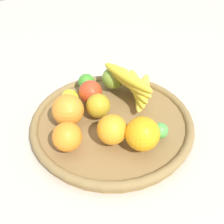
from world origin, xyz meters
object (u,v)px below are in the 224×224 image
(orange_2, at_px, (112,130))
(apple_2, at_px, (113,78))
(banana_bunch, at_px, (134,84))
(orange_1, at_px, (142,134))
(orange_3, at_px, (68,110))
(apple_0, at_px, (98,106))
(apple_1, at_px, (91,92))
(orange_0, at_px, (67,137))
(lemon_0, at_px, (70,99))
(lime_0, at_px, (86,82))
(lime_1, at_px, (160,131))

(orange_2, relative_size, apple_2, 1.12)
(orange_2, xyz_separation_m, banana_bunch, (-0.16, -0.09, 0.01))
(orange_1, bearing_deg, orange_3, -65.13)
(banana_bunch, height_order, apple_0, banana_bunch)
(orange_1, distance_m, apple_1, 0.22)
(orange_3, xyz_separation_m, apple_1, (-0.10, -0.03, -0.01))
(orange_2, relative_size, orange_0, 1.05)
(orange_2, bearing_deg, apple_1, -108.94)
(apple_2, xyz_separation_m, orange_0, (0.24, 0.12, 0.00))
(apple_1, height_order, orange_0, orange_0)
(apple_0, xyz_separation_m, apple_1, (-0.02, -0.06, 0.00))
(banana_bunch, height_order, lemon_0, banana_bunch)
(lime_0, distance_m, orange_3, 0.15)
(lime_0, relative_size, orange_3, 0.61)
(orange_2, xyz_separation_m, apple_1, (-0.05, -0.16, -0.00))
(orange_2, xyz_separation_m, lemon_0, (0.00, -0.18, -0.01))
(apple_1, bearing_deg, lime_0, -115.01)
(orange_1, height_order, orange_0, orange_1)
(orange_2, height_order, orange_0, orange_2)
(orange_2, bearing_deg, lemon_0, -89.20)
(orange_2, bearing_deg, orange_0, -28.09)
(banana_bunch, relative_size, orange_0, 2.72)
(apple_2, distance_m, apple_1, 0.09)
(lemon_0, distance_m, apple_1, 0.06)
(lime_1, relative_size, orange_0, 0.58)
(lemon_0, height_order, apple_1, apple_1)
(banana_bunch, bearing_deg, orange_3, -8.38)
(apple_2, distance_m, orange_0, 0.27)
(lime_0, bearing_deg, apple_0, 68.12)
(orange_3, distance_m, lemon_0, 0.07)
(apple_0, bearing_deg, apple_1, -108.86)
(lemon_0, bearing_deg, orange_2, 90.80)
(orange_3, relative_size, orange_0, 1.18)
(orange_1, xyz_separation_m, lime_1, (-0.06, 0.01, -0.02))
(apple_0, distance_m, lime_0, 0.13)
(apple_2, bearing_deg, orange_3, 14.29)
(orange_3, bearing_deg, banana_bunch, 171.62)
(orange_2, bearing_deg, lime_1, 146.31)
(orange_2, height_order, lime_0, orange_2)
(orange_1, height_order, apple_1, orange_1)
(lime_0, bearing_deg, apple_2, 146.70)
(apple_0, relative_size, orange_0, 0.93)
(apple_2, xyz_separation_m, orange_1, (0.11, 0.23, 0.01))
(apple_1, bearing_deg, apple_2, -171.67)
(lime_0, bearing_deg, banana_bunch, 122.57)
(apple_2, xyz_separation_m, lime_0, (0.07, -0.04, -0.01))
(orange_2, height_order, apple_0, orange_2)
(banana_bunch, bearing_deg, orange_1, 52.56)
(lime_1, relative_size, lemon_0, 0.61)
(apple_2, bearing_deg, apple_0, 33.46)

